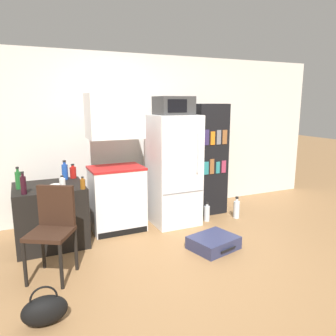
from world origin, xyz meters
The scene contains 19 objects.
ground_plane centered at (0.00, 0.00, 0.00)m, with size 24.00×24.00×0.00m, color olive.
wall_back centered at (0.20, 2.00, 1.24)m, with size 6.40×0.10×2.47m.
side_table centered at (-1.40, 1.23, 0.37)m, with size 0.83×0.75×0.75m.
kitchen_hutch centered at (-0.52, 1.34, 0.85)m, with size 0.72×0.53×1.87m.
refrigerator centered at (0.31, 1.27, 0.79)m, with size 0.64×0.68×1.58m.
microwave centered at (0.31, 1.27, 1.70)m, with size 0.49×0.43×0.25m.
bookshelf centered at (1.01, 1.43, 0.86)m, with size 0.51×0.34×1.73m.
bottle_wine_dark centered at (-1.68, 0.95, 0.86)m, with size 0.06×0.06×0.26m.
bottle_milk_white centered at (-1.26, 1.00, 0.82)m, with size 0.07×0.07×0.16m.
bottle_amber_beer centered at (-1.05, 0.90, 0.81)m, with size 0.06×0.06×0.15m.
bottle_green_tall centered at (-1.73, 1.21, 0.86)m, with size 0.07×0.07×0.26m.
bottle_ketchup_red centered at (-1.06, 1.53, 0.83)m, with size 0.09×0.09×0.19m.
bottle_blue_soda centered at (-1.17, 1.49, 0.86)m, with size 0.08×0.08×0.25m.
bowl centered at (-1.33, 1.12, 0.77)m, with size 0.13×0.13×0.03m.
chair centered at (-1.44, 0.42, 0.55)m, with size 0.55×0.55×0.92m.
suitcase_large_flat centered at (0.36, 0.24, 0.08)m, with size 0.63×0.55×0.15m.
handbag centered at (-1.61, -0.38, 0.12)m, with size 0.36×0.20×0.33m.
water_bottle_front centered at (1.26, 1.01, 0.14)m, with size 0.09×0.09×0.34m.
water_bottle_middle centered at (0.78, 1.09, 0.12)m, with size 0.08×0.08×0.29m.
Camera 1 is at (-1.68, -2.91, 1.76)m, focal length 35.00 mm.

